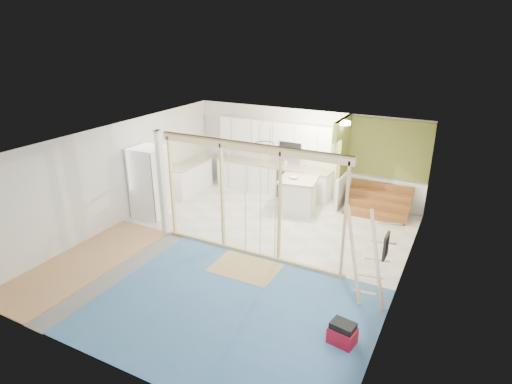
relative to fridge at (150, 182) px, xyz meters
The scene contains 17 objects.
room 3.15m from the fridge, 12.15° to the right, with size 7.01×8.01×2.61m.
floor_overlays 3.33m from the fridge, 10.80° to the right, with size 7.00×8.00×0.03m.
stud_frame 2.94m from the fridge, 13.30° to the right, with size 4.66×0.14×2.60m.
base_cabinets 3.11m from the fridge, 61.74° to the left, with size 4.45×2.24×0.93m.
upper_cabinets 3.95m from the fridge, 54.87° to the left, with size 3.60×0.41×0.85m.
green_partition 5.92m from the fridge, 30.43° to the left, with size 2.25×1.51×2.60m.
pot_rack 3.19m from the fridge, 24.09° to the left, with size 0.52×0.52×0.72m.
sheathing_panel 7.07m from the fridge, 22.12° to the right, with size 0.02×4.00×2.60m, color tan.
electrical_panel 6.84m from the fridge, 17.60° to the right, with size 0.04×0.30×0.40m, color #343539.
ceiling_light 5.28m from the fridge, 27.69° to the left, with size 0.32×0.32×0.08m, color #FFEABF.
fridge is the anchor object (origin of this frame).
island 3.99m from the fridge, 30.97° to the left, with size 1.14×1.14×0.97m.
bowl 3.85m from the fridge, 31.46° to the left, with size 0.23×0.23×0.06m, color silver.
soap_bottle_a 3.17m from the fridge, 79.81° to the left, with size 0.11×0.11×0.29m, color silver.
soap_bottle_b 4.01m from the fridge, 50.26° to the left, with size 0.09×0.09×0.20m, color silver.
toolbox 6.62m from the fridge, 22.92° to the right, with size 0.47×0.38×0.40m.
ladder 6.26m from the fridge, 12.54° to the right, with size 1.02×0.14×1.89m.
Camera 1 is at (4.33, -7.51, 4.81)m, focal length 30.00 mm.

